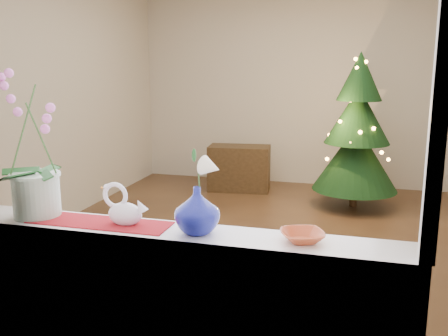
# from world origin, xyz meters

# --- Properties ---
(ground) EXTENTS (5.00, 5.00, 0.00)m
(ground) POSITION_xyz_m (0.00, 0.00, 0.00)
(ground) COLOR #382416
(ground) RESTS_ON ground
(wall_back) EXTENTS (4.50, 0.10, 2.70)m
(wall_back) POSITION_xyz_m (0.00, 2.50, 1.35)
(wall_back) COLOR beige
(wall_back) RESTS_ON ground
(wall_front) EXTENTS (4.50, 0.10, 2.70)m
(wall_front) POSITION_xyz_m (0.00, -2.50, 1.35)
(wall_front) COLOR beige
(wall_front) RESTS_ON ground
(wall_left) EXTENTS (0.10, 5.00, 2.70)m
(wall_left) POSITION_xyz_m (-2.25, 0.00, 1.35)
(wall_left) COLOR beige
(wall_left) RESTS_ON ground
(window_apron) EXTENTS (2.20, 0.08, 0.88)m
(window_apron) POSITION_xyz_m (0.00, -2.46, 0.44)
(window_apron) COLOR white
(window_apron) RESTS_ON ground
(windowsill) EXTENTS (2.20, 0.26, 0.04)m
(windowsill) POSITION_xyz_m (0.00, -2.37, 0.90)
(windowsill) COLOR white
(windowsill) RESTS_ON window_apron
(window_frame) EXTENTS (2.22, 0.06, 1.60)m
(window_frame) POSITION_xyz_m (0.00, -2.47, 1.70)
(window_frame) COLOR white
(window_frame) RESTS_ON windowsill
(runner) EXTENTS (0.70, 0.20, 0.01)m
(runner) POSITION_xyz_m (-0.38, -2.37, 0.92)
(runner) COLOR maroon
(runner) RESTS_ON windowsill
(orchid_pot) EXTENTS (0.30, 0.30, 0.73)m
(orchid_pot) POSITION_xyz_m (-0.73, -2.35, 1.28)
(orchid_pot) COLOR silver
(orchid_pot) RESTS_ON windowsill
(swan) EXTENTS (0.25, 0.17, 0.19)m
(swan) POSITION_xyz_m (-0.25, -2.36, 1.02)
(swan) COLOR silver
(swan) RESTS_ON windowsill
(blue_vase) EXTENTS (0.31, 0.31, 0.25)m
(blue_vase) POSITION_xyz_m (0.12, -2.38, 1.04)
(blue_vase) COLOR #0B1061
(blue_vase) RESTS_ON windowsill
(lily) EXTENTS (0.14, 0.08, 0.19)m
(lily) POSITION_xyz_m (0.12, -2.38, 1.26)
(lily) COLOR white
(lily) RESTS_ON blue_vase
(paperweight) EXTENTS (0.08, 0.08, 0.07)m
(paperweight) POSITION_xyz_m (0.13, -2.42, 0.95)
(paperweight) COLOR white
(paperweight) RESTS_ON windowsill
(amber_dish) EXTENTS (0.21, 0.21, 0.04)m
(amber_dish) POSITION_xyz_m (0.59, -2.36, 0.94)
(amber_dish) COLOR #B04624
(amber_dish) RESTS_ON windowsill
(xmas_tree) EXTENTS (1.28, 1.28, 1.80)m
(xmas_tree) POSITION_xyz_m (0.77, 1.50, 0.90)
(xmas_tree) COLOR black
(xmas_tree) RESTS_ON ground
(side_table) EXTENTS (0.83, 0.48, 0.60)m
(side_table) POSITION_xyz_m (-0.72, 1.88, 0.30)
(side_table) COLOR black
(side_table) RESTS_ON ground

